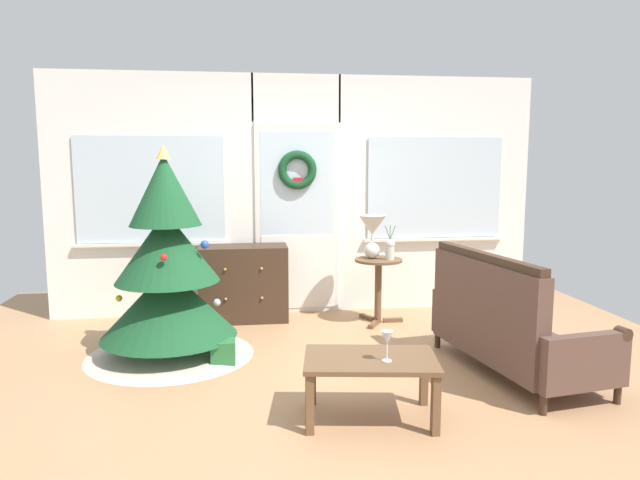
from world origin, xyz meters
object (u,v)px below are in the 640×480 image
object	(u,v)px
settee_sofa	(505,327)
table_lamp	(372,231)
side_table	(378,277)
wine_glass	(387,339)
christmas_tree	(168,279)
gift_box	(223,352)
dresser_cabinet	(244,283)
flower_vase	(390,248)
coffee_table	(370,367)

from	to	relation	value
settee_sofa	table_lamp	xyz separation A→B (m)	(-0.71, 1.56, 0.57)
side_table	table_lamp	size ratio (longest dim) A/B	1.51
side_table	wine_glass	distance (m)	2.30
christmas_tree	gift_box	distance (m)	0.78
dresser_cabinet	gift_box	size ratio (longest dim) A/B	4.59
settee_sofa	christmas_tree	bearing A→B (deg)	163.56
settee_sofa	table_lamp	world-z (taller)	table_lamp
flower_vase	wine_glass	world-z (taller)	flower_vase
settee_sofa	side_table	size ratio (longest dim) A/B	2.48
coffee_table	gift_box	bearing A→B (deg)	130.27
christmas_tree	settee_sofa	bearing A→B (deg)	-16.44
side_table	table_lamp	bearing A→B (deg)	146.31
dresser_cabinet	gift_box	bearing A→B (deg)	-97.56
table_lamp	wine_glass	size ratio (longest dim) A/B	2.26
dresser_cabinet	side_table	xyz separation A→B (m)	(1.36, -0.29, 0.08)
coffee_table	wine_glass	xyz separation A→B (m)	(0.09, -0.08, 0.20)
flower_vase	wine_glass	distance (m)	2.27
christmas_tree	dresser_cabinet	world-z (taller)	christmas_tree
christmas_tree	settee_sofa	world-z (taller)	christmas_tree
flower_vase	dresser_cabinet	bearing A→B (deg)	166.64
christmas_tree	dresser_cabinet	distance (m)	1.24
dresser_cabinet	gift_box	distance (m)	1.35
christmas_tree	settee_sofa	distance (m)	2.76
table_lamp	gift_box	xyz separation A→B (m)	(-1.47, -1.06, -0.85)
table_lamp	christmas_tree	bearing A→B (deg)	-157.87
coffee_table	gift_box	distance (m)	1.52
settee_sofa	gift_box	size ratio (longest dim) A/B	8.36
dresser_cabinet	settee_sofa	bearing A→B (deg)	-41.99
side_table	table_lamp	xyz separation A→B (m)	(-0.06, 0.04, 0.47)
side_table	flower_vase	bearing A→B (deg)	-30.96
dresser_cabinet	flower_vase	bearing A→B (deg)	-13.36
settee_sofa	gift_box	world-z (taller)	settee_sofa
settee_sofa	table_lamp	bearing A→B (deg)	114.43
wine_glass	flower_vase	bearing A→B (deg)	75.26
side_table	gift_box	world-z (taller)	side_table
christmas_tree	dresser_cabinet	bearing A→B (deg)	58.62
table_lamp	coffee_table	xyz separation A→B (m)	(-0.50, -2.21, -0.60)
gift_box	settee_sofa	bearing A→B (deg)	-12.97
side_table	gift_box	distance (m)	1.88
settee_sofa	wine_glass	world-z (taller)	settee_sofa
flower_vase	coffee_table	world-z (taller)	flower_vase
wine_glass	gift_box	distance (m)	1.68
table_lamp	flower_vase	size ratio (longest dim) A/B	1.26
christmas_tree	table_lamp	distance (m)	2.10
settee_sofa	flower_vase	bearing A→B (deg)	110.60
dresser_cabinet	gift_box	xyz separation A→B (m)	(-0.17, -1.31, -0.29)
dresser_cabinet	settee_sofa	world-z (taller)	settee_sofa
dresser_cabinet	gift_box	world-z (taller)	dresser_cabinet
table_lamp	wine_glass	distance (m)	2.36
dresser_cabinet	coffee_table	size ratio (longest dim) A/B	0.99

